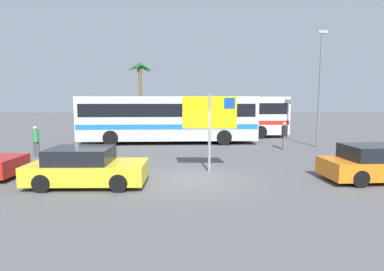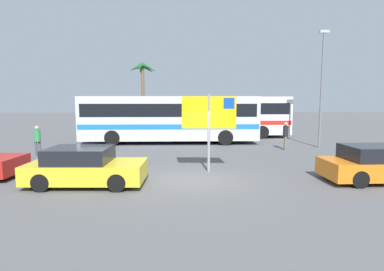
# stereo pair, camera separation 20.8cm
# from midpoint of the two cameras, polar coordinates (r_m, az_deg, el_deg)

# --- Properties ---
(ground) EXTENTS (120.00, 120.00, 0.00)m
(ground) POSITION_cam_midpoint_polar(r_m,az_deg,el_deg) (11.79, -1.21, -7.98)
(ground) COLOR #565659
(bus_front_coach) EXTENTS (11.81, 2.56, 3.17)m
(bus_front_coach) POSITION_cam_midpoint_polar(r_m,az_deg,el_deg) (21.22, -4.66, 3.41)
(bus_front_coach) COLOR silver
(bus_front_coach) RESTS_ON ground
(bus_rear_coach) EXTENTS (11.81, 2.56, 3.17)m
(bus_rear_coach) POSITION_cam_midpoint_polar(r_m,az_deg,el_deg) (24.61, 3.25, 3.86)
(bus_rear_coach) COLOR white
(bus_rear_coach) RESTS_ON ground
(ferry_sign) EXTENTS (2.20, 0.20, 3.20)m
(ferry_sign) POSITION_cam_midpoint_polar(r_m,az_deg,el_deg) (12.65, 2.99, 3.69)
(ferry_sign) COLOR gray
(ferry_sign) RESTS_ON ground
(car_yellow) EXTENTS (4.03, 1.98, 1.32)m
(car_yellow) POSITION_cam_midpoint_polar(r_m,az_deg,el_deg) (11.47, -19.29, -5.52)
(car_yellow) COLOR yellow
(car_yellow) RESTS_ON ground
(car_orange) EXTENTS (4.27, 1.83, 1.32)m
(car_orange) POSITION_cam_midpoint_polar(r_m,az_deg,el_deg) (13.27, 30.90, -4.47)
(car_orange) COLOR orange
(car_orange) RESTS_ON ground
(pedestrian_crossing_lot) EXTENTS (0.32, 0.32, 1.59)m
(pedestrian_crossing_lot) POSITION_cam_midpoint_polar(r_m,az_deg,el_deg) (18.22, -27.01, -0.52)
(pedestrian_crossing_lot) COLOR #4C4C51
(pedestrian_crossing_lot) RESTS_ON ground
(pedestrian_by_bus) EXTENTS (0.32, 0.32, 1.64)m
(pedestrian_by_bus) POSITION_cam_midpoint_polar(r_m,az_deg,el_deg) (19.16, 16.25, 0.35)
(pedestrian_by_bus) COLOR #706656
(pedestrian_by_bus) RESTS_ON ground
(lamp_post_left_side) EXTENTS (0.56, 0.20, 7.09)m
(lamp_post_left_side) POSITION_cam_midpoint_polar(r_m,az_deg,el_deg) (20.80, 22.13, 8.63)
(lamp_post_left_side) COLOR slate
(lamp_post_left_side) RESTS_ON ground
(palm_tree_seaside) EXTENTS (2.81, 2.81, 6.47)m
(palm_tree_seaside) POSITION_cam_midpoint_polar(r_m,az_deg,el_deg) (30.63, -9.71, 10.84)
(palm_tree_seaside) COLOR brown
(palm_tree_seaside) RESTS_ON ground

